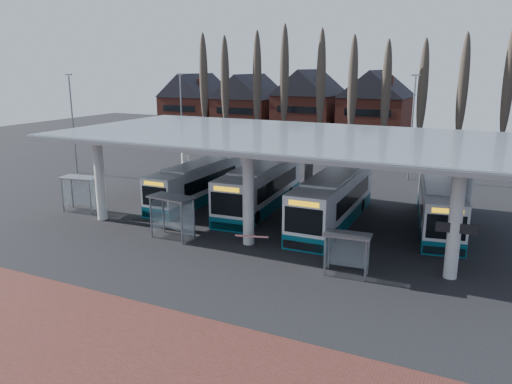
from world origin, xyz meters
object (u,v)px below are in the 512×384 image
at_px(bus_1, 261,188).
at_px(shelter_1, 173,207).
at_px(shelter_0, 81,186).
at_px(bus_0, 197,183).
at_px(bus_2, 333,200).
at_px(bus_3, 439,205).
at_px(shelter_2, 348,245).

height_order(bus_1, shelter_1, bus_1).
xyz_separation_m(shelter_0, shelter_1, (10.08, -2.19, 0.09)).
height_order(bus_0, bus_2, bus_2).
height_order(bus_3, shelter_0, bus_3).
bearing_deg(shelter_1, bus_2, 48.10).
bearing_deg(bus_1, shelter_1, -107.45).
relative_size(bus_2, shelter_1, 4.06).
relative_size(bus_3, shelter_0, 3.91).
height_order(bus_1, bus_3, bus_1).
bearing_deg(shelter_0, shelter_2, -17.08).
distance_m(bus_0, bus_3, 18.92).
bearing_deg(bus_3, bus_1, 175.47).
xyz_separation_m(bus_1, bus_2, (6.30, -1.23, 0.03)).
height_order(bus_3, shelter_2, bus_3).
bearing_deg(bus_2, bus_1, 167.66).
bearing_deg(bus_2, shelter_1, -139.14).
xyz_separation_m(bus_3, shelter_1, (-15.32, -9.96, 0.50)).
distance_m(bus_3, shelter_1, 18.28).
xyz_separation_m(bus_1, shelter_1, (-2.09, -8.83, 0.40)).
distance_m(bus_2, shelter_1, 11.33).
relative_size(bus_0, bus_1, 0.90).
distance_m(shelter_1, shelter_2, 11.86).
xyz_separation_m(shelter_0, shelter_2, (21.90, -3.09, -0.28)).
bearing_deg(bus_0, bus_2, -4.25).
relative_size(bus_3, shelter_1, 3.81).
bearing_deg(bus_1, shelter_0, -155.51).
bearing_deg(bus_3, shelter_2, -117.28).
distance_m(bus_2, bus_3, 7.32).
relative_size(shelter_0, shelter_1, 0.98).
bearing_deg(shelter_0, bus_3, 7.94).
height_order(shelter_0, shelter_2, shelter_0).
relative_size(bus_0, shelter_0, 3.71).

